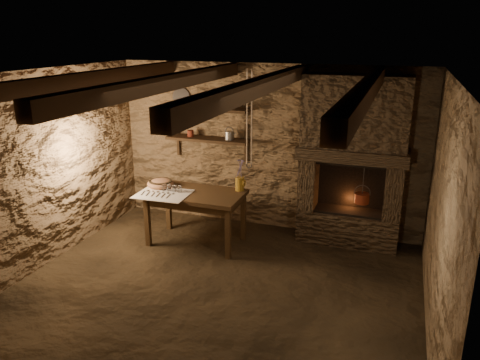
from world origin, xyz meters
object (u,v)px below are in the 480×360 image
(red_pot, at_px, (362,198))
(wooden_bowl, at_px, (161,184))
(iron_stockpot, at_px, (217,102))
(stoneware_jug, at_px, (240,178))
(work_table, at_px, (196,216))

(red_pot, bearing_deg, wooden_bowl, -167.49)
(iron_stockpot, bearing_deg, wooden_bowl, -128.85)
(wooden_bowl, bearing_deg, iron_stockpot, 51.15)
(red_pot, bearing_deg, iron_stockpot, 176.75)
(iron_stockpot, bearing_deg, stoneware_jug, -43.70)
(iron_stockpot, distance_m, red_pot, 2.41)
(wooden_bowl, relative_size, red_pot, 0.70)
(work_table, distance_m, wooden_bowl, 0.68)
(work_table, xyz_separation_m, iron_stockpot, (0.03, 0.77, 1.45))
(stoneware_jug, bearing_deg, wooden_bowl, -152.73)
(iron_stockpot, bearing_deg, red_pot, -3.25)
(stoneware_jug, xyz_separation_m, red_pot, (1.59, 0.38, -0.23))
(stoneware_jug, distance_m, wooden_bowl, 1.13)
(stoneware_jug, distance_m, red_pot, 1.65)
(work_table, height_order, wooden_bowl, wooden_bowl)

